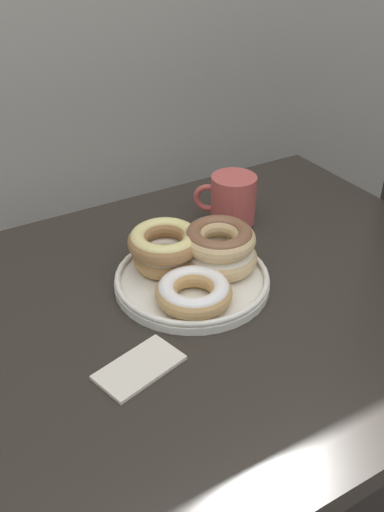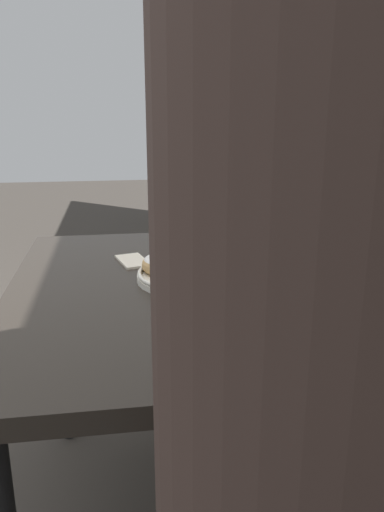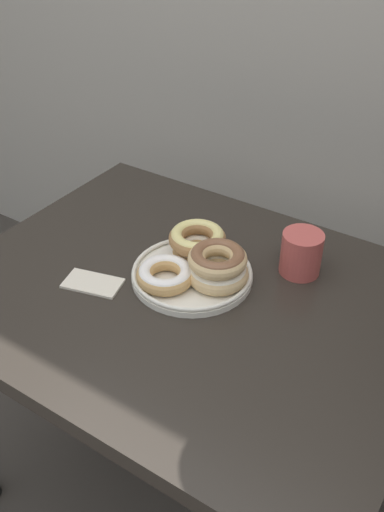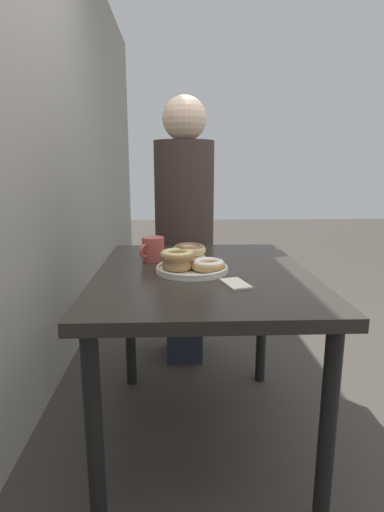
{
  "view_description": "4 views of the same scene",
  "coord_description": "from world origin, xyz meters",
  "px_view_note": "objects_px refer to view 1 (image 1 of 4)",
  "views": [
    {
      "loc": [
        -0.42,
        -0.26,
        1.29
      ],
      "look_at": [
        -0.02,
        0.43,
        0.77
      ],
      "focal_mm": 40.0,
      "sensor_mm": 36.0,
      "label": 1
    },
    {
      "loc": [
        1.12,
        0.26,
        1.12
      ],
      "look_at": [
        -0.02,
        0.43,
        0.77
      ],
      "focal_mm": 35.0,
      "sensor_mm": 36.0,
      "label": 2
    },
    {
      "loc": [
        0.53,
        -0.4,
        1.49
      ],
      "look_at": [
        -0.02,
        0.43,
        0.77
      ],
      "focal_mm": 40.0,
      "sensor_mm": 36.0,
      "label": 3
    },
    {
      "loc": [
        -1.45,
        0.49,
        1.09
      ],
      "look_at": [
        -0.02,
        0.43,
        0.77
      ],
      "focal_mm": 28.0,
      "sensor_mm": 36.0,
      "label": 4
    }
  ],
  "objects_px": {
    "dining_table": "(212,332)",
    "napkin": "(139,367)",
    "donut_plate": "(194,262)",
    "coffee_mug": "(232,199)"
  },
  "relations": [
    {
      "from": "coffee_mug",
      "to": "dining_table",
      "type": "bearing_deg",
      "value": -130.83
    },
    {
      "from": "donut_plate",
      "to": "napkin",
      "type": "height_order",
      "value": "donut_plate"
    },
    {
      "from": "dining_table",
      "to": "donut_plate",
      "type": "height_order",
      "value": "donut_plate"
    },
    {
      "from": "dining_table",
      "to": "donut_plate",
      "type": "distance_m",
      "value": 0.13
    },
    {
      "from": "donut_plate",
      "to": "napkin",
      "type": "relative_size",
      "value": 2.06
    },
    {
      "from": "donut_plate",
      "to": "coffee_mug",
      "type": "distance_m",
      "value": 0.23
    },
    {
      "from": "donut_plate",
      "to": "napkin",
      "type": "xyz_separation_m",
      "value": [
        -0.18,
        -0.15,
        -0.04
      ]
    },
    {
      "from": "coffee_mug",
      "to": "napkin",
      "type": "height_order",
      "value": "coffee_mug"
    },
    {
      "from": "dining_table",
      "to": "napkin",
      "type": "relative_size",
      "value": 7.34
    },
    {
      "from": "dining_table",
      "to": "donut_plate",
      "type": "xyz_separation_m",
      "value": [
        -0.01,
        0.05,
        0.12
      ]
    }
  ]
}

